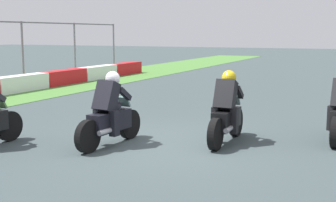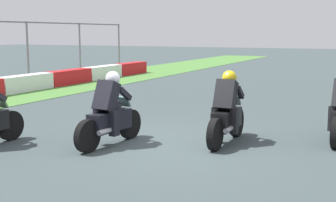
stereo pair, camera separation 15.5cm
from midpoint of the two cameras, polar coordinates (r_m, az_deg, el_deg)
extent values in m
plane|color=#3B484A|center=(9.63, 0.57, -5.33)|extent=(120.00, 120.00, 0.00)
cube|color=white|center=(18.97, -16.86, 2.10)|extent=(2.67, 0.60, 0.64)
cube|color=red|center=(21.06, -11.87, 2.87)|extent=(2.67, 0.60, 0.64)
cube|color=white|center=(23.27, -7.81, 3.48)|extent=(2.67, 0.60, 0.64)
cube|color=red|center=(25.59, -4.46, 3.97)|extent=(2.67, 0.60, 0.64)
cylinder|color=slate|center=(22.02, -16.61, 5.73)|extent=(0.10, 0.10, 2.78)
cylinder|color=slate|center=(25.08, -10.57, 6.22)|extent=(0.10, 0.10, 2.78)
cylinder|color=slate|center=(28.36, -5.88, 6.55)|extent=(0.10, 0.10, 2.78)
cube|color=black|center=(10.38, 19.86, -2.01)|extent=(0.19, 0.15, 0.52)
cylinder|color=black|center=(10.43, 8.83, -2.56)|extent=(0.64, 0.14, 0.64)
cylinder|color=black|center=(9.13, 6.28, -4.08)|extent=(0.64, 0.14, 0.64)
cube|color=black|center=(9.74, 7.66, -2.23)|extent=(1.10, 0.32, 0.40)
ellipsoid|color=black|center=(9.79, 7.88, -0.41)|extent=(0.48, 0.30, 0.24)
cube|color=red|center=(9.26, 6.69, -2.64)|extent=(0.06, 0.16, 0.08)
cylinder|color=#A5A5AD|center=(9.39, 7.92, -3.45)|extent=(0.42, 0.10, 0.10)
cube|color=black|center=(9.57, 7.54, 0.73)|extent=(0.49, 0.40, 0.66)
sphere|color=gold|center=(9.74, 7.98, 2.87)|extent=(0.30, 0.30, 0.30)
cube|color=gray|center=(10.16, 8.57, 0.13)|extent=(0.16, 0.26, 0.23)
cube|color=black|center=(9.69, 6.32, -2.26)|extent=(0.18, 0.14, 0.52)
cube|color=black|center=(9.57, 8.58, -2.44)|extent=(0.18, 0.14, 0.52)
cube|color=black|center=(9.98, 7.24, 1.16)|extent=(0.39, 0.10, 0.31)
cube|color=black|center=(9.87, 9.22, 1.04)|extent=(0.39, 0.10, 0.31)
cylinder|color=black|center=(10.13, -4.24, -2.82)|extent=(0.65, 0.20, 0.64)
cylinder|color=black|center=(9.04, -9.35, -4.27)|extent=(0.65, 0.20, 0.64)
cube|color=black|center=(9.54, -6.66, -2.45)|extent=(1.12, 0.42, 0.40)
ellipsoid|color=black|center=(9.56, -6.33, -0.59)|extent=(0.51, 0.34, 0.24)
cube|color=red|center=(9.14, -8.61, -2.83)|extent=(0.07, 0.16, 0.08)
cylinder|color=#A5A5AD|center=(9.20, -7.18, -3.69)|extent=(0.43, 0.14, 0.10)
cube|color=black|center=(9.38, -7.09, 0.58)|extent=(0.52, 0.44, 0.66)
sphere|color=silver|center=(9.51, -6.31, 2.76)|extent=(0.33, 0.33, 0.30)
cube|color=slate|center=(9.88, -4.94, -0.05)|extent=(0.18, 0.27, 0.23)
cube|color=black|center=(9.57, -8.05, -2.44)|extent=(0.19, 0.16, 0.52)
cube|color=black|center=(9.32, -6.14, -2.69)|extent=(0.19, 0.16, 0.52)
cube|color=black|center=(9.78, -6.56, 1.03)|extent=(0.39, 0.14, 0.31)
cube|color=black|center=(9.57, -4.85, 0.89)|extent=(0.39, 0.14, 0.31)
cylinder|color=black|center=(10.46, -18.35, -2.86)|extent=(0.65, 0.19, 0.64)
cube|color=#59854F|center=(10.25, -19.31, -0.18)|extent=(0.17, 0.27, 0.23)
camera|label=1|loc=(0.08, -89.53, 0.07)|focal=49.79mm
camera|label=2|loc=(0.08, 90.47, -0.07)|focal=49.79mm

